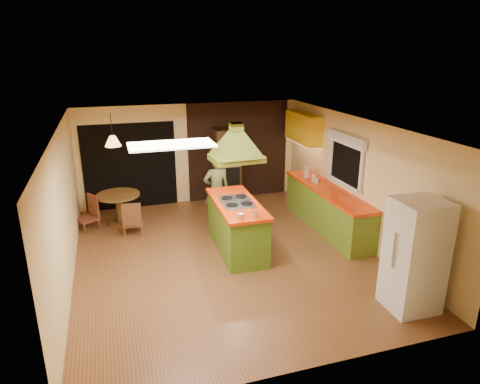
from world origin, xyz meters
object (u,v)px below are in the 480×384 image
object	(u,v)px
man	(217,190)
refrigerator	(415,256)
canister_large	(307,172)
dining_table	(119,203)
wall_oven	(227,166)
kitchen_island	(237,226)

from	to	relation	value
man	refrigerator	distance (m)	4.49
man	refrigerator	world-z (taller)	refrigerator
man	canister_large	size ratio (longest dim) A/B	6.58
canister_large	dining_table	bearing A→B (deg)	170.55
refrigerator	wall_oven	xyz separation A→B (m)	(-1.36, 5.43, 0.08)
man	refrigerator	bearing A→B (deg)	114.20
canister_large	man	bearing A→B (deg)	179.20
wall_oven	canister_large	xyz separation A→B (m)	(1.54, -1.43, 0.09)
wall_oven	refrigerator	bearing A→B (deg)	-74.65
kitchen_island	man	bearing A→B (deg)	93.64
man	wall_oven	world-z (taller)	wall_oven
dining_table	man	bearing A→B (deg)	-18.02
refrigerator	kitchen_island	bearing A→B (deg)	126.79
kitchen_island	wall_oven	distance (m)	2.84
canister_large	refrigerator	bearing A→B (deg)	-92.58
kitchen_island	refrigerator	bearing A→B (deg)	-52.58
man	canister_large	world-z (taller)	man
man	dining_table	size ratio (longest dim) A/B	1.71
man	refrigerator	xyz separation A→B (m)	(1.99, -4.03, 0.06)
man	dining_table	xyz separation A→B (m)	(-2.08, 0.68, -0.31)
refrigerator	dining_table	size ratio (longest dim) A/B	1.84
refrigerator	wall_oven	bearing A→B (deg)	104.98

